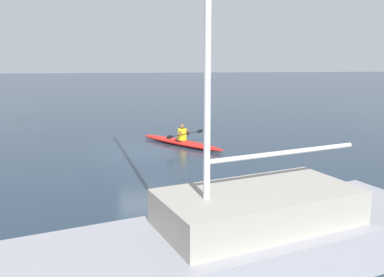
% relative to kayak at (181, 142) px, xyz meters
% --- Properties ---
extents(ground_plane, '(160.00, 160.00, 0.00)m').
position_rel_kayak_xyz_m(ground_plane, '(1.54, 0.84, -0.13)').
color(ground_plane, '#1E2D3D').
extents(kayak, '(3.64, 4.14, 0.26)m').
position_rel_kayak_xyz_m(kayak, '(0.00, 0.00, 0.00)').
color(kayak, red).
rests_on(kayak, ground).
extents(kayaker, '(1.82, 1.55, 0.72)m').
position_rel_kayak_xyz_m(kayaker, '(-0.06, 0.07, 0.42)').
color(kayaker, yellow).
rests_on(kayaker, kayak).
extents(sailboat_behind_kayak, '(9.35, 5.08, 11.17)m').
position_rel_kayak_xyz_m(sailboat_behind_kayak, '(-0.01, 11.34, 0.50)').
color(sailboat_behind_kayak, gray).
rests_on(sailboat_behind_kayak, ground).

